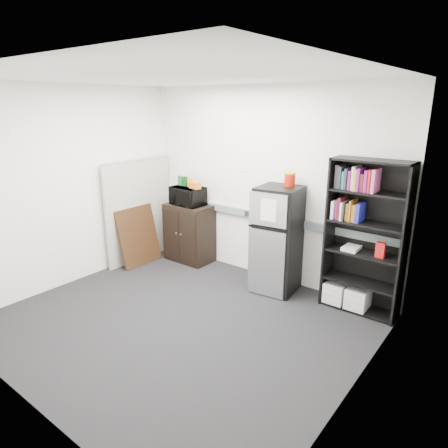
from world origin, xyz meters
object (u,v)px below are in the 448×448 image
at_px(bookshelf, 364,234).
at_px(refrigerator, 277,240).
at_px(cubicle_partition, 140,210).
at_px(microwave, 188,196).
at_px(cabinet, 189,233).

distance_m(bookshelf, refrigerator, 1.11).
xyz_separation_m(bookshelf, cubicle_partition, (-3.41, -0.49, -0.16)).
bearing_deg(bookshelf, refrigerator, -172.26).
distance_m(cubicle_partition, microwave, 0.83).
height_order(cabinet, refrigerator, refrigerator).
bearing_deg(cabinet, microwave, -90.00).
relative_size(bookshelf, cubicle_partition, 1.14).
distance_m(microwave, refrigerator, 1.70).
bearing_deg(refrigerator, bookshelf, 1.01).
xyz_separation_m(bookshelf, cabinet, (-2.73, -0.07, -0.51)).
distance_m(cubicle_partition, refrigerator, 2.36).
relative_size(cubicle_partition, refrigerator, 1.14).
relative_size(microwave, refrigerator, 0.36).
relative_size(cabinet, microwave, 1.79).
xyz_separation_m(cubicle_partition, refrigerator, (2.34, 0.34, -0.10)).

